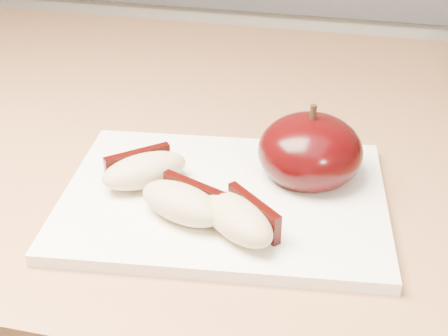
# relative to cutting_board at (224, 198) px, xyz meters

# --- Properties ---
(back_cabinet) EXTENTS (2.40, 0.62, 0.94)m
(back_cabinet) POSITION_rel_cutting_board_xyz_m (-0.04, 0.85, -0.43)
(back_cabinet) COLOR silver
(back_cabinet) RESTS_ON ground
(cutting_board) EXTENTS (0.29, 0.23, 0.01)m
(cutting_board) POSITION_rel_cutting_board_xyz_m (0.00, 0.00, 0.00)
(cutting_board) COLOR white
(cutting_board) RESTS_ON island_counter
(apple_half) EXTENTS (0.10, 0.10, 0.08)m
(apple_half) POSITION_rel_cutting_board_xyz_m (0.07, 0.05, 0.03)
(apple_half) COLOR black
(apple_half) RESTS_ON cutting_board
(apple_wedge_a) EXTENTS (0.08, 0.08, 0.03)m
(apple_wedge_a) POSITION_rel_cutting_board_xyz_m (-0.07, -0.00, 0.02)
(apple_wedge_a) COLOR tan
(apple_wedge_a) RESTS_ON cutting_board
(apple_wedge_b) EXTENTS (0.08, 0.06, 0.03)m
(apple_wedge_b) POSITION_rel_cutting_board_xyz_m (-0.02, -0.04, 0.02)
(apple_wedge_b) COLOR tan
(apple_wedge_b) RESTS_ON cutting_board
(apple_wedge_c) EXTENTS (0.08, 0.08, 0.03)m
(apple_wedge_c) POSITION_rel_cutting_board_xyz_m (0.02, -0.05, 0.02)
(apple_wedge_c) COLOR tan
(apple_wedge_c) RESTS_ON cutting_board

